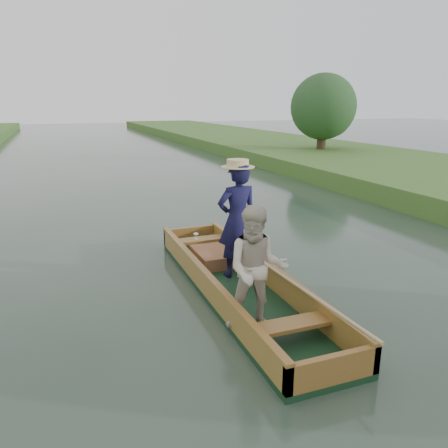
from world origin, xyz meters
name	(u,v)px	position (x,y,z in m)	size (l,w,h in m)	color
ground	(238,294)	(0.00, 0.00, 0.00)	(120.00, 120.00, 0.00)	#283D30
trees_far	(170,111)	(1.12, 8.34, 2.54)	(21.79, 12.83, 4.21)	#47331E
punt	(241,259)	(-0.01, -0.12, 0.60)	(1.29, 5.14, 1.95)	#13321B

